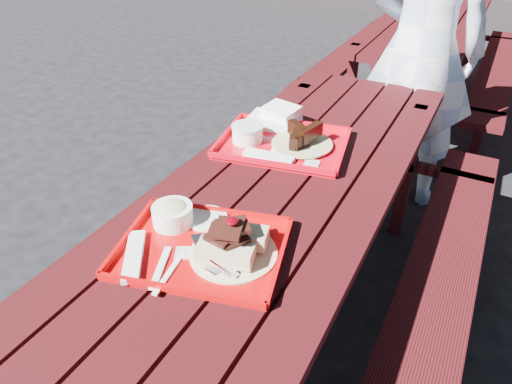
% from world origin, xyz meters
% --- Properties ---
extents(ground, '(60.00, 60.00, 0.00)m').
position_xyz_m(ground, '(0.00, 0.00, 0.00)').
color(ground, black).
rests_on(ground, ground).
extents(picnic_table_near, '(1.41, 2.40, 0.75)m').
position_xyz_m(picnic_table_near, '(-0.00, 0.00, 0.56)').
color(picnic_table_near, '#3E0B0E').
rests_on(picnic_table_near, ground).
extents(picnic_table_far, '(1.41, 2.40, 0.75)m').
position_xyz_m(picnic_table_far, '(-0.00, 2.80, 0.56)').
color(picnic_table_far, '#3E0B0E').
rests_on(picnic_table_far, ground).
extents(near_tray, '(0.53, 0.46, 0.15)m').
position_xyz_m(near_tray, '(-0.05, -0.38, 0.78)').
color(near_tray, '#B80608').
rests_on(near_tray, picnic_table_near).
extents(far_tray, '(0.55, 0.47, 0.08)m').
position_xyz_m(far_tray, '(-0.12, 0.28, 0.78)').
color(far_tray, red).
rests_on(far_tray, picnic_table_near).
extents(white_cloth, '(0.23, 0.19, 0.09)m').
position_xyz_m(white_cloth, '(-0.21, 0.44, 0.79)').
color(white_cloth, white).
rests_on(white_cloth, picnic_table_near).
extents(person, '(0.69, 0.49, 1.79)m').
position_xyz_m(person, '(0.19, 1.37, 0.90)').
color(person, '#B3CBEF').
rests_on(person, ground).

